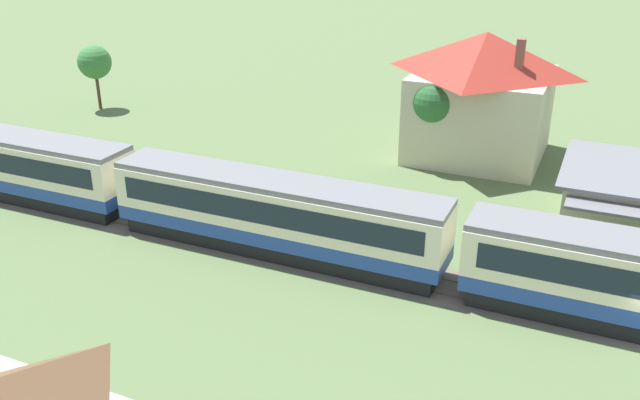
{
  "coord_description": "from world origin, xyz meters",
  "views": [
    {
      "loc": [
        -3.32,
        -27.91,
        17.49
      ],
      "look_at": [
        -16.57,
        1.99,
        3.09
      ],
      "focal_mm": 38.0,
      "sensor_mm": 36.0,
      "label": 1
    }
  ],
  "objects_px": {
    "station_house_red_roof": "(482,93)",
    "yard_tree_2": "(434,102)",
    "yard_tree_0": "(95,62)",
    "passenger_train": "(463,248)"
  },
  "relations": [
    {
      "from": "passenger_train",
      "to": "yard_tree_2",
      "type": "distance_m",
      "value": 17.29
    },
    {
      "from": "station_house_red_roof",
      "to": "yard_tree_2",
      "type": "bearing_deg",
      "value": -123.27
    },
    {
      "from": "passenger_train",
      "to": "yard_tree_2",
      "type": "xyz_separation_m",
      "value": [
        -5.91,
        16.07,
        2.45
      ]
    },
    {
      "from": "yard_tree_0",
      "to": "yard_tree_2",
      "type": "xyz_separation_m",
      "value": [
        31.89,
        -2.19,
        0.49
      ]
    },
    {
      "from": "passenger_train",
      "to": "yard_tree_0",
      "type": "xyz_separation_m",
      "value": [
        -37.79,
        18.25,
        1.96
      ]
    },
    {
      "from": "station_house_red_roof",
      "to": "yard_tree_2",
      "type": "distance_m",
      "value": 4.59
    },
    {
      "from": "passenger_train",
      "to": "station_house_red_roof",
      "type": "height_order",
      "value": "station_house_red_roof"
    },
    {
      "from": "station_house_red_roof",
      "to": "yard_tree_0",
      "type": "bearing_deg",
      "value": -177.24
    },
    {
      "from": "passenger_train",
      "to": "yard_tree_0",
      "type": "bearing_deg",
      "value": 154.22
    },
    {
      "from": "passenger_train",
      "to": "yard_tree_2",
      "type": "relative_size",
      "value": 12.16
    }
  ]
}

